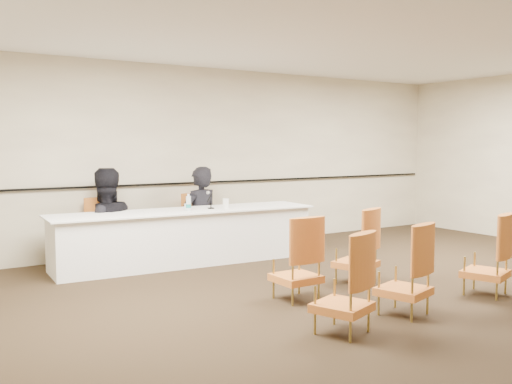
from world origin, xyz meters
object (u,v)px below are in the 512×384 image
(panelist_main_chair, at_px, (200,224))
(aud_chair_front_left, at_px, (296,258))
(aud_chair_back_left, at_px, (342,282))
(aud_chair_back_right, at_px, (486,254))
(microphone, at_px, (211,200))
(panel_table, at_px, (186,237))
(aud_chair_back_mid, at_px, (404,269))
(coffee_cup, at_px, (226,203))
(water_bottle, at_px, (188,202))
(drinking_glass, at_px, (186,207))
(panelist_second, at_px, (104,235))
(panelist_second_chair, at_px, (104,231))
(panelist_main, at_px, (200,224))
(aud_chair_front_mid, at_px, (356,246))

(panelist_main_chair, relative_size, aud_chair_front_left, 1.00)
(aud_chair_back_left, bearing_deg, aud_chair_back_right, -16.98)
(microphone, height_order, aud_chair_back_left, microphone)
(aud_chair_back_right, bearing_deg, aud_chair_back_left, 164.37)
(panel_table, bearing_deg, aud_chair_back_left, -89.03)
(aud_chair_front_left, distance_m, aud_chair_back_mid, 1.19)
(coffee_cup, bearing_deg, aud_chair_back_mid, -87.44)
(microphone, relative_size, aud_chair_front_left, 0.28)
(water_bottle, xyz_separation_m, aud_chair_back_mid, (0.76, -3.40, -0.43))
(drinking_glass, bearing_deg, aud_chair_back_mid, -77.34)
(panelist_second, distance_m, panelist_second_chair, 0.06)
(panelist_main, bearing_deg, coffee_cup, 87.00)
(coffee_cup, distance_m, aud_chair_front_mid, 2.26)
(aud_chair_front_mid, bearing_deg, aud_chair_back_mid, -132.58)
(water_bottle, bearing_deg, panelist_second_chair, 144.13)
(panel_table, height_order, aud_chair_back_left, aud_chair_back_left)
(water_bottle, distance_m, drinking_glass, 0.08)
(panelist_second, xyz_separation_m, aud_chair_back_mid, (1.76, -4.12, 0.06))
(panelist_second, bearing_deg, aud_chair_back_mid, 114.01)
(aud_chair_back_right, bearing_deg, panelist_second_chair, 108.61)
(panelist_second, bearing_deg, aud_chair_back_right, 128.54)
(coffee_cup, relative_size, aud_chair_back_left, 0.15)
(panelist_main, relative_size, water_bottle, 7.45)
(panel_table, height_order, panelist_main, panelist_main)
(aud_chair_front_left, xyz_separation_m, aud_chair_front_mid, (1.08, 0.20, 0.00))
(aud_chair_front_left, xyz_separation_m, aud_chair_back_left, (-0.32, -1.14, 0.00))
(panelist_main_chair, height_order, panelist_second, panelist_second)
(panelist_main, bearing_deg, microphone, 66.37)
(panel_table, distance_m, aud_chair_front_mid, 2.57)
(coffee_cup, xyz_separation_m, aud_chair_front_mid, (0.65, -2.13, -0.38))
(panelist_main_chair, xyz_separation_m, panelist_second, (-1.51, 0.09, -0.06))
(drinking_glass, xyz_separation_m, aud_chair_front_mid, (1.27, -2.19, -0.36))
(panelist_second_chair, xyz_separation_m, aud_chair_front_mid, (2.26, -2.88, 0.00))
(panelist_second, height_order, aud_chair_back_right, panelist_second)
(drinking_glass, height_order, aud_chair_front_mid, aud_chair_front_mid)
(microphone, distance_m, drinking_glass, 0.40)
(panelist_second, bearing_deg, coffee_cup, 156.09)
(panelist_second, height_order, drinking_glass, panelist_second)
(panelist_main_chair, relative_size, panelist_second_chair, 1.00)
(panel_table, height_order, panelist_second, panelist_second)
(panelist_second, distance_m, drinking_glass, 1.27)
(drinking_glass, bearing_deg, aud_chair_front_left, -85.54)
(panelist_main_chair, xyz_separation_m, drinking_glass, (-0.52, -0.60, 0.36))
(drinking_glass, height_order, coffee_cup, coffee_cup)
(panelist_second_chair, bearing_deg, panelist_main_chair, -0.00)
(panelist_second, xyz_separation_m, drinking_glass, (0.99, -0.68, 0.42))
(panelist_second, bearing_deg, microphone, 153.83)
(panelist_second, height_order, coffee_cup, panelist_second)
(water_bottle, xyz_separation_m, aud_chair_back_left, (-0.15, -3.49, -0.43))
(drinking_glass, xyz_separation_m, aud_chair_back_right, (2.16, -3.40, -0.36))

